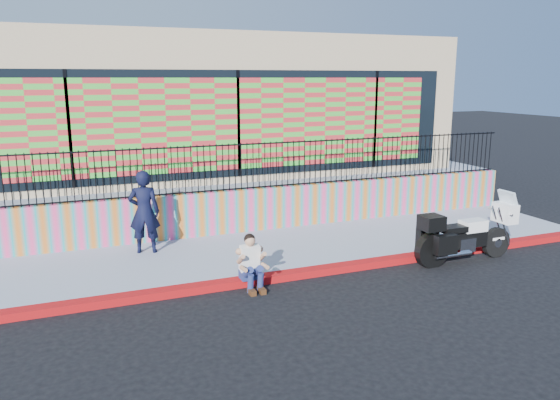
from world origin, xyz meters
TOP-DOWN VIEW (x-y plane):
  - ground at (0.00, 0.00)m, footprint 90.00×90.00m
  - red_curb at (0.00, 0.00)m, footprint 16.00×0.30m
  - sidewalk at (0.00, 1.65)m, footprint 16.00×3.00m
  - mural_wall at (0.00, 3.25)m, footprint 16.00×0.20m
  - metal_fence at (0.00, 3.25)m, footprint 15.80×0.04m
  - elevated_platform at (0.00, 8.35)m, footprint 16.00×10.00m
  - storefront_building at (0.00, 8.13)m, footprint 14.00×8.06m
  - police_motorcycle at (3.76, -0.48)m, footprint 2.49×0.82m
  - police_officer at (-2.79, 2.42)m, footprint 0.78×0.61m
  - seated_man at (-1.15, -0.25)m, footprint 0.54×0.71m

SIDE VIEW (x-z plane):
  - ground at x=0.00m, z-range 0.00..0.00m
  - red_curb at x=0.00m, z-range 0.00..0.15m
  - sidewalk at x=0.00m, z-range 0.00..0.15m
  - seated_man at x=-1.15m, z-range -0.08..0.98m
  - elevated_platform at x=0.00m, z-range 0.00..1.25m
  - police_motorcycle at x=3.76m, z-range -0.13..1.42m
  - mural_wall at x=0.00m, z-range 0.15..1.25m
  - police_officer at x=-2.79m, z-range 0.15..2.05m
  - metal_fence at x=0.00m, z-range 1.25..2.45m
  - storefront_building at x=0.00m, z-range 1.25..5.25m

